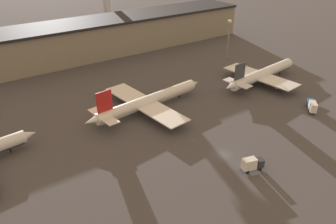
% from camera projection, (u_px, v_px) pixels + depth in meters
% --- Properties ---
extents(ground, '(600.00, 600.00, 0.00)m').
position_uv_depth(ground, '(224.00, 154.00, 92.64)').
color(ground, '#423F44').
extents(terminal_building, '(183.63, 24.94, 17.35)m').
position_uv_depth(terminal_building, '(83.00, 40.00, 161.27)').
color(terminal_building, gray).
rests_on(terminal_building, ground).
extents(airplane_1, '(49.34, 38.35, 12.52)m').
position_uv_depth(airplane_1, '(148.00, 101.00, 114.12)').
color(airplane_1, silver).
rests_on(airplane_1, ground).
extents(airplane_2, '(46.62, 32.35, 12.31)m').
position_uv_depth(airplane_2, '(262.00, 74.00, 134.96)').
color(airplane_2, silver).
rests_on(airplane_2, ground).
extents(service_vehicle_1, '(6.94, 6.85, 3.67)m').
position_uv_depth(service_vehicle_1, '(312.00, 105.00, 114.46)').
color(service_vehicle_1, '#195199').
rests_on(service_vehicle_1, ground).
extents(service_vehicle_2, '(6.21, 3.62, 3.76)m').
position_uv_depth(service_vehicle_2, '(252.00, 164.00, 85.60)').
color(service_vehicle_2, '#282D38').
rests_on(service_vehicle_2, ground).
extents(lamp_post_1, '(1.80, 1.80, 19.77)m').
position_uv_depth(lamp_post_1, '(229.00, 34.00, 155.17)').
color(lamp_post_1, slate).
rests_on(lamp_post_1, ground).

